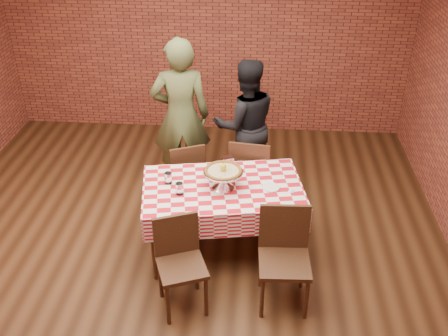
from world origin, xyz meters
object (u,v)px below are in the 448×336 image
(chair_far_left, at_px, (185,174))
(water_glass_right, at_px, (168,178))
(pizza_stand, at_px, (223,179))
(condiment_caddy, at_px, (227,163))
(water_glass_left, at_px, (179,189))
(diner_black, at_px, (245,124))
(chair_far_right, at_px, (251,172))
(chair_near_left, at_px, (182,269))
(chair_near_right, at_px, (284,262))
(pizza, at_px, (223,171))
(table, at_px, (223,219))
(diner_olive, at_px, (181,116))

(chair_far_left, bearing_deg, water_glass_right, 63.31)
(pizza_stand, xyz_separation_m, condiment_caddy, (0.02, 0.32, -0.01))
(water_glass_left, relative_size, diner_black, 0.07)
(water_glass_right, relative_size, diner_black, 0.07)
(chair_far_right, bearing_deg, diner_black, -72.50)
(chair_near_left, distance_m, chair_near_right, 0.88)
(chair_near_left, bearing_deg, chair_near_right, -13.30)
(condiment_caddy, bearing_deg, pizza, -117.04)
(water_glass_left, xyz_separation_m, chair_near_left, (0.10, -0.66, -0.38))
(water_glass_right, bearing_deg, pizza, -2.95)
(table, distance_m, pizza_stand, 0.47)
(table, bearing_deg, chair_near_left, -109.54)
(diner_olive, bearing_deg, chair_far_left, 92.36)
(water_glass_right, bearing_deg, chair_near_right, -32.69)
(chair_far_right, bearing_deg, chair_near_right, 110.03)
(chair_far_left, distance_m, diner_black, 0.93)
(water_glass_left, bearing_deg, pizza, 20.08)
(water_glass_left, bearing_deg, diner_olive, 97.71)
(chair_far_left, height_order, diner_black, diner_black)
(table, bearing_deg, water_glass_left, -158.41)
(pizza_stand, xyz_separation_m, diner_black, (0.16, 1.29, -0.06))
(pizza, xyz_separation_m, chair_near_right, (0.58, -0.68, -0.47))
(pizza_stand, height_order, chair_far_left, pizza_stand)
(table, relative_size, condiment_caddy, 10.37)
(chair_far_right, distance_m, diner_olive, 1.02)
(pizza_stand, bearing_deg, condiment_caddy, 86.72)
(diner_black, bearing_deg, chair_far_left, 26.69)
(pizza, relative_size, chair_far_left, 0.42)
(chair_near_right, bearing_deg, diner_black, 99.53)
(chair_far_left, bearing_deg, water_glass_left, 72.82)
(pizza_stand, relative_size, water_glass_left, 3.37)
(condiment_caddy, height_order, chair_near_left, condiment_caddy)
(water_glass_left, bearing_deg, diner_black, 68.89)
(pizza, distance_m, water_glass_right, 0.54)
(pizza_stand, bearing_deg, water_glass_right, 177.05)
(chair_far_right, relative_size, diner_black, 0.58)
(chair_near_right, distance_m, diner_black, 2.05)
(table, height_order, diner_black, diner_black)
(table, relative_size, diner_black, 0.95)
(table, xyz_separation_m, pizza, (0.00, -0.01, 0.56))
(diner_olive, bearing_deg, chair_far_right, 145.62)
(pizza_stand, distance_m, diner_olive, 1.31)
(pizza_stand, distance_m, water_glass_left, 0.42)
(pizza, relative_size, chair_near_left, 0.41)
(chair_near_right, relative_size, diner_olive, 0.50)
(water_glass_right, bearing_deg, diner_black, 61.44)
(pizza_stand, relative_size, diner_black, 0.24)
(chair_near_right, xyz_separation_m, chair_far_right, (-0.33, 1.47, -0.00))
(water_glass_left, height_order, diner_black, diner_black)
(table, distance_m, water_glass_left, 0.61)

